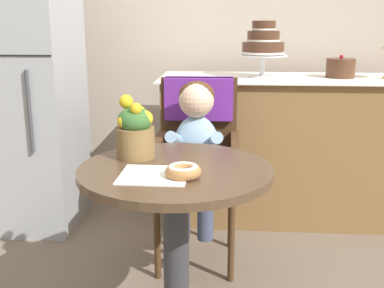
{
  "coord_description": "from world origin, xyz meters",
  "views": [
    {
      "loc": [
        0.18,
        -1.66,
        1.25
      ],
      "look_at": [
        0.05,
        0.15,
        0.77
      ],
      "focal_mm": 44.47,
      "sensor_mm": 36.0,
      "label": 1
    }
  ],
  "objects_px": {
    "cafe_table": "(176,220)",
    "wicker_chair": "(198,140)",
    "seated_child": "(196,140)",
    "round_layer_cake": "(341,68)",
    "flower_vase": "(135,130)",
    "tiered_cake_stand": "(263,44)",
    "donut_front": "(183,171)",
    "refrigerator": "(21,88)"
  },
  "relations": [
    {
      "from": "round_layer_cake",
      "to": "flower_vase",
      "type": "bearing_deg",
      "value": -130.94
    },
    {
      "from": "flower_vase",
      "to": "tiered_cake_stand",
      "type": "height_order",
      "value": "tiered_cake_stand"
    },
    {
      "from": "flower_vase",
      "to": "refrigerator",
      "type": "relative_size",
      "value": 0.14
    },
    {
      "from": "wicker_chair",
      "to": "round_layer_cake",
      "type": "relative_size",
      "value": 5.47
    },
    {
      "from": "wicker_chair",
      "to": "round_layer_cake",
      "type": "xyz_separation_m",
      "value": [
        0.84,
        0.6,
        0.32
      ]
    },
    {
      "from": "wicker_chair",
      "to": "cafe_table",
      "type": "bearing_deg",
      "value": -91.3
    },
    {
      "from": "flower_vase",
      "to": "seated_child",
      "type": "bearing_deg",
      "value": 65.12
    },
    {
      "from": "cafe_table",
      "to": "tiered_cake_stand",
      "type": "bearing_deg",
      "value": 72.96
    },
    {
      "from": "flower_vase",
      "to": "tiered_cake_stand",
      "type": "distance_m",
      "value": 1.34
    },
    {
      "from": "round_layer_cake",
      "to": "refrigerator",
      "type": "height_order",
      "value": "refrigerator"
    },
    {
      "from": "seated_child",
      "to": "round_layer_cake",
      "type": "relative_size",
      "value": 4.16
    },
    {
      "from": "seated_child",
      "to": "tiered_cake_stand",
      "type": "bearing_deg",
      "value": 63.84
    },
    {
      "from": "seated_child",
      "to": "flower_vase",
      "type": "bearing_deg",
      "value": -114.88
    },
    {
      "from": "cafe_table",
      "to": "round_layer_cake",
      "type": "distance_m",
      "value": 1.65
    },
    {
      "from": "cafe_table",
      "to": "flower_vase",
      "type": "bearing_deg",
      "value": 144.44
    },
    {
      "from": "refrigerator",
      "to": "cafe_table",
      "type": "bearing_deg",
      "value": -46.33
    },
    {
      "from": "round_layer_cake",
      "to": "cafe_table",
      "type": "bearing_deg",
      "value": -123.46
    },
    {
      "from": "flower_vase",
      "to": "refrigerator",
      "type": "height_order",
      "value": "refrigerator"
    },
    {
      "from": "donut_front",
      "to": "round_layer_cake",
      "type": "bearing_deg",
      "value": 59.83
    },
    {
      "from": "seated_child",
      "to": "round_layer_cake",
      "type": "height_order",
      "value": "round_layer_cake"
    },
    {
      "from": "cafe_table",
      "to": "wicker_chair",
      "type": "height_order",
      "value": "wicker_chair"
    },
    {
      "from": "round_layer_cake",
      "to": "tiered_cake_stand",
      "type": "bearing_deg",
      "value": -177.16
    },
    {
      "from": "wicker_chair",
      "to": "refrigerator",
      "type": "bearing_deg",
      "value": 162.68
    },
    {
      "from": "cafe_table",
      "to": "donut_front",
      "type": "distance_m",
      "value": 0.27
    },
    {
      "from": "tiered_cake_stand",
      "to": "round_layer_cake",
      "type": "bearing_deg",
      "value": 2.84
    },
    {
      "from": "donut_front",
      "to": "tiered_cake_stand",
      "type": "bearing_deg",
      "value": 75.74
    },
    {
      "from": "tiered_cake_stand",
      "to": "donut_front",
      "type": "bearing_deg",
      "value": -104.26
    },
    {
      "from": "cafe_table",
      "to": "refrigerator",
      "type": "distance_m",
      "value": 1.56
    },
    {
      "from": "seated_child",
      "to": "donut_front",
      "type": "bearing_deg",
      "value": -89.97
    },
    {
      "from": "cafe_table",
      "to": "tiered_cake_stand",
      "type": "distance_m",
      "value": 1.48
    },
    {
      "from": "flower_vase",
      "to": "cafe_table",
      "type": "bearing_deg",
      "value": -35.56
    },
    {
      "from": "round_layer_cake",
      "to": "wicker_chair",
      "type": "bearing_deg",
      "value": -144.32
    },
    {
      "from": "flower_vase",
      "to": "tiered_cake_stand",
      "type": "relative_size",
      "value": 0.72
    },
    {
      "from": "round_layer_cake",
      "to": "refrigerator",
      "type": "relative_size",
      "value": 0.1
    },
    {
      "from": "flower_vase",
      "to": "tiered_cake_stand",
      "type": "xyz_separation_m",
      "value": [
        0.57,
        1.18,
        0.27
      ]
    },
    {
      "from": "tiered_cake_stand",
      "to": "refrigerator",
      "type": "distance_m",
      "value": 1.48
    },
    {
      "from": "tiered_cake_stand",
      "to": "refrigerator",
      "type": "height_order",
      "value": "refrigerator"
    },
    {
      "from": "wicker_chair",
      "to": "tiered_cake_stand",
      "type": "bearing_deg",
      "value": 59.81
    },
    {
      "from": "seated_child",
      "to": "donut_front",
      "type": "xyz_separation_m",
      "value": [
        0.0,
        -0.68,
        0.07
      ]
    },
    {
      "from": "cafe_table",
      "to": "wicker_chair",
      "type": "bearing_deg",
      "value": 86.94
    },
    {
      "from": "wicker_chair",
      "to": "seated_child",
      "type": "bearing_deg",
      "value": -88.24
    },
    {
      "from": "round_layer_cake",
      "to": "seated_child",
      "type": "bearing_deg",
      "value": -137.88
    }
  ]
}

